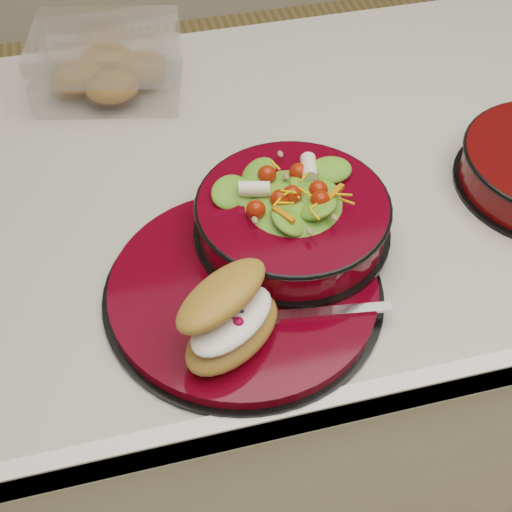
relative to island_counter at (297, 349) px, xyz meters
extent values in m
cube|color=olive|center=(0.00, 0.00, -0.46)|extent=(4.00, 4.00, 0.01)
cube|color=white|center=(0.00, 0.00, -0.02)|extent=(1.16, 0.66, 0.86)
cube|color=beige|center=(0.00, 0.00, 0.43)|extent=(1.24, 0.74, 0.04)
cube|color=white|center=(0.00, -0.36, 0.43)|extent=(1.24, 0.02, 0.05)
cylinder|color=black|center=(-0.14, -0.20, 0.45)|extent=(0.32, 0.32, 0.01)
cylinder|color=#59030D|center=(-0.14, -0.20, 0.46)|extent=(0.31, 0.31, 0.01)
torus|color=black|center=(-0.13, -0.21, 0.46)|extent=(0.17, 0.17, 0.01)
cylinder|color=black|center=(-0.07, -0.14, 0.47)|extent=(0.24, 0.24, 0.01)
cylinder|color=#59030D|center=(-0.07, -0.14, 0.49)|extent=(0.22, 0.22, 0.04)
torus|color=black|center=(-0.07, -0.14, 0.51)|extent=(0.23, 0.23, 0.01)
ellipsoid|color=#3E7A22|center=(-0.07, -0.14, 0.51)|extent=(0.19, 0.19, 0.08)
sphere|color=#B51C07|center=(-0.02, -0.14, 0.55)|extent=(0.02, 0.02, 0.02)
sphere|color=#B51C07|center=(-0.04, -0.10, 0.55)|extent=(0.02, 0.02, 0.02)
sphere|color=#B51C07|center=(-0.08, -0.10, 0.55)|extent=(0.02, 0.02, 0.02)
sphere|color=#B51C07|center=(-0.11, -0.12, 0.55)|extent=(0.02, 0.02, 0.02)
sphere|color=#B51C07|center=(-0.11, -0.16, 0.55)|extent=(0.02, 0.02, 0.02)
sphere|color=#B51C07|center=(-0.08, -0.19, 0.55)|extent=(0.02, 0.02, 0.02)
sphere|color=#B51C07|center=(-0.04, -0.18, 0.55)|extent=(0.02, 0.02, 0.02)
cylinder|color=silver|center=(-0.04, -0.10, 0.55)|extent=(0.04, 0.04, 0.02)
cylinder|color=silver|center=(-0.11, -0.12, 0.55)|extent=(0.04, 0.03, 0.02)
cube|color=orange|center=(-0.09, -0.17, 0.55)|extent=(0.03, 0.03, 0.01)
cube|color=orange|center=(-0.02, -0.15, 0.55)|extent=(0.03, 0.02, 0.01)
ellipsoid|color=#AA6733|center=(-0.17, -0.28, 0.48)|extent=(0.14, 0.13, 0.03)
ellipsoid|color=white|center=(-0.17, -0.28, 0.50)|extent=(0.12, 0.11, 0.02)
ellipsoid|color=#AA6733|center=(-0.17, -0.26, 0.52)|extent=(0.13, 0.12, 0.03)
sphere|color=#A90C34|center=(-0.19, -0.28, 0.51)|extent=(0.01, 0.01, 0.01)
sphere|color=#A90C34|center=(-0.17, -0.29, 0.51)|extent=(0.01, 0.01, 0.01)
sphere|color=#191947|center=(-0.18, -0.27, 0.51)|extent=(0.01, 0.01, 0.01)
sphere|color=#191947|center=(-0.16, -0.28, 0.51)|extent=(0.01, 0.01, 0.01)
sphere|color=#191947|center=(-0.17, -0.28, 0.51)|extent=(0.01, 0.01, 0.01)
cube|color=silver|center=(-0.06, -0.27, 0.47)|extent=(0.13, 0.03, 0.00)
cube|color=silver|center=(-0.14, -0.26, 0.47)|extent=(0.04, 0.03, 0.00)
cube|color=white|center=(-0.25, 0.24, 0.47)|extent=(0.24, 0.20, 0.05)
cube|color=white|center=(-0.25, 0.24, 0.52)|extent=(0.24, 0.20, 0.04)
ellipsoid|color=#AA6733|center=(-0.29, 0.24, 0.47)|extent=(0.08, 0.07, 0.04)
ellipsoid|color=#AA6733|center=(-0.20, 0.24, 0.47)|extent=(0.08, 0.07, 0.04)
ellipsoid|color=#AA6733|center=(-0.25, 0.28, 0.47)|extent=(0.08, 0.07, 0.04)
ellipsoid|color=#AA6733|center=(-0.25, 0.20, 0.47)|extent=(0.08, 0.07, 0.04)
camera|label=1|loc=(-0.26, -0.71, 1.08)|focal=50.00mm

